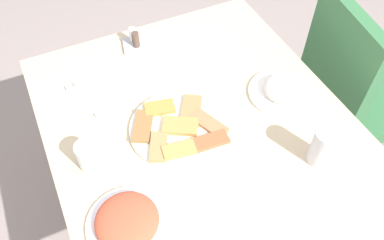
{
  "coord_description": "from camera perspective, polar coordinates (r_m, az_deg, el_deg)",
  "views": [
    {
      "loc": [
        0.69,
        -0.35,
        1.7
      ],
      "look_at": [
        -0.0,
        -0.03,
        0.77
      ],
      "focal_mm": 36.76,
      "sensor_mm": 36.0,
      "label": 1
    }
  ],
  "objects": [
    {
      "name": "dining_table",
      "position": [
        1.3,
        1.1,
        -2.76
      ],
      "size": [
        1.08,
        0.92,
        0.74
      ],
      "color": "beige",
      "rests_on": "ground_plane"
    },
    {
      "name": "drinking_glass",
      "position": [
        1.15,
        -14.81,
        -4.89
      ],
      "size": [
        0.07,
        0.07,
        0.09
      ],
      "primitive_type": "cylinder",
      "color": "silver",
      "rests_on": "dining_table"
    },
    {
      "name": "ground_plane",
      "position": [
        1.87,
        0.79,
        -14.83
      ],
      "size": [
        6.0,
        6.0,
        0.0
      ],
      "primitive_type": "plane",
      "color": "gray"
    },
    {
      "name": "salad_plate_rice",
      "position": [
        1.34,
        13.06,
        4.21
      ],
      "size": [
        0.22,
        0.22,
        0.06
      ],
      "color": "white",
      "rests_on": "dining_table"
    },
    {
      "name": "spoon",
      "position": [
        1.35,
        -15.13,
        3.07
      ],
      "size": [
        0.18,
        0.04,
        0.0
      ],
      "primitive_type": "cube",
      "rotation": [
        0.0,
        0.0,
        0.16
      ],
      "color": "silver",
      "rests_on": "paper_napkin"
    },
    {
      "name": "salad_plate_greens",
      "position": [
        1.05,
        -9.4,
        -14.29
      ],
      "size": [
        0.22,
        0.22,
        0.05
      ],
      "color": "white",
      "rests_on": "dining_table"
    },
    {
      "name": "condiment_caddy",
      "position": [
        1.5,
        -8.29,
        11.24
      ],
      "size": [
        0.11,
        0.11,
        0.07
      ],
      "color": "#B2B2B7",
      "rests_on": "dining_table"
    },
    {
      "name": "pide_platter",
      "position": [
        1.21,
        -1.74,
        -1.18
      ],
      "size": [
        0.31,
        0.31,
        0.03
      ],
      "color": "white",
      "rests_on": "dining_table"
    },
    {
      "name": "dining_chair",
      "position": [
        1.75,
        22.02,
        4.14
      ],
      "size": [
        0.48,
        0.49,
        0.92
      ],
      "color": "#387344",
      "rests_on": "ground_plane"
    },
    {
      "name": "paper_napkin",
      "position": [
        1.35,
        -15.81,
        2.71
      ],
      "size": [
        0.16,
        0.16,
        0.0
      ],
      "primitive_type": "cube",
      "rotation": [
        0.0,
        0.0,
        0.12
      ],
      "color": "white",
      "rests_on": "dining_table"
    },
    {
      "name": "soda_can",
      "position": [
        1.17,
        18.39,
        -3.74
      ],
      "size": [
        0.08,
        0.08,
        0.12
      ],
      "primitive_type": "cylinder",
      "rotation": [
        0.0,
        0.0,
        2.97
      ],
      "color": "silver",
      "rests_on": "dining_table"
    },
    {
      "name": "fork",
      "position": [
        1.34,
        -16.57,
        2.57
      ],
      "size": [
        0.18,
        0.03,
        0.0
      ],
      "primitive_type": "cube",
      "rotation": [
        0.0,
        0.0,
        0.1
      ],
      "color": "silver",
      "rests_on": "paper_napkin"
    }
  ]
}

